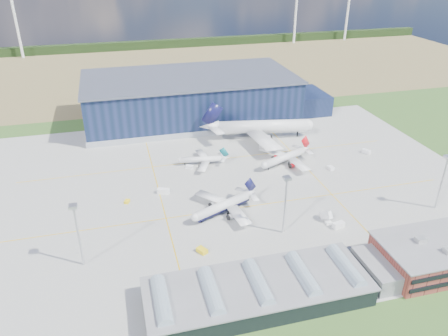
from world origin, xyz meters
TOP-DOWN VIEW (x-y plane):
  - ground at (0.00, 0.00)m, footprint 600.00×600.00m
  - apron at (0.00, 10.00)m, footprint 220.00×160.00m
  - farmland at (0.00, 220.00)m, footprint 600.00×220.00m
  - treeline at (0.00, 300.00)m, footprint 600.00×8.00m
  - hangar at (2.81, 94.80)m, footprint 145.00×62.00m
  - ops_building at (55.01, -60.00)m, footprint 46.00×23.00m
  - glass_concourse at (-6.45, -60.00)m, footprint 78.00×23.00m
  - light_mast_west at (-60.00, -30.00)m, footprint 2.60×2.60m
  - light_mast_center at (10.00, -30.00)m, footprint 2.60×2.60m
  - light_mast_east at (75.00, -30.00)m, footprint 2.60×2.60m
  - airliner_navy at (-8.09, -12.00)m, footprint 42.73×42.36m
  - airliner_red at (31.23, 22.00)m, footprint 42.63×42.26m
  - airliner_widebody at (31.84, 55.00)m, footprint 71.77×70.69m
  - airliner_regional at (-7.08, 31.88)m, footprint 28.60×28.15m
  - gse_tug_a at (-21.04, -33.79)m, footprint 3.92×4.40m
  - gse_tug_b at (-43.68, 5.51)m, footprint 2.67×3.12m
  - gse_van_a at (-28.27, 9.19)m, footprint 5.52×3.84m
  - gse_cart_a at (50.36, 11.18)m, footprint 2.64×3.60m
  - gse_van_b at (75.79, 22.67)m, footprint 3.73×4.61m
  - gse_tug_c at (30.99, 62.00)m, footprint 2.34×3.36m
  - gse_cart_b at (-13.36, 29.25)m, footprint 3.99×3.64m
  - gse_van_c at (31.03, -32.37)m, footprint 4.83×3.01m
  - airstair at (28.55, -26.92)m, footprint 3.37×5.06m
  - car_a at (33.64, -48.00)m, footprint 4.10×2.59m
  - car_b at (21.12, -48.00)m, footprint 3.43×1.24m

SIDE VIEW (x-z plane):
  - ground at x=0.00m, z-range 0.00..0.00m
  - farmland at x=0.00m, z-range -0.01..0.01m
  - apron at x=0.00m, z-range -0.01..0.07m
  - car_b at x=21.12m, z-range 0.00..1.13m
  - gse_tug_b at x=-43.68m, z-range 0.00..1.14m
  - car_a at x=33.64m, z-range 0.00..1.30m
  - gse_tug_c at x=30.99m, z-range 0.00..1.37m
  - gse_cart_b at x=-13.36m, z-range 0.00..1.44m
  - gse_cart_a at x=50.36m, z-range 0.00..1.44m
  - gse_tug_a at x=-21.04m, z-range 0.00..1.57m
  - gse_van_b at x=75.79m, z-range 0.00..1.93m
  - gse_van_c at x=31.03m, z-range 0.00..2.16m
  - gse_van_a at x=-28.27m, z-range 0.00..2.21m
  - airstair at x=28.55m, z-range 0.00..3.01m
  - glass_concourse at x=-6.45m, z-range -0.61..7.99m
  - treeline at x=0.00m, z-range 0.00..8.00m
  - airliner_regional at x=-7.08m, z-range 0.00..8.16m
  - ops_building at x=55.01m, z-range -0.66..10.24m
  - airliner_navy at x=-8.09m, z-range 0.00..10.63m
  - airliner_red at x=31.23m, z-range 0.00..10.64m
  - airliner_widebody at x=31.84m, z-range 0.00..20.19m
  - hangar at x=2.81m, z-range -1.43..24.67m
  - light_mast_west at x=-60.00m, z-range 3.93..26.93m
  - light_mast_center at x=10.00m, z-range 3.93..26.93m
  - light_mast_east at x=75.00m, z-range 3.93..26.93m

